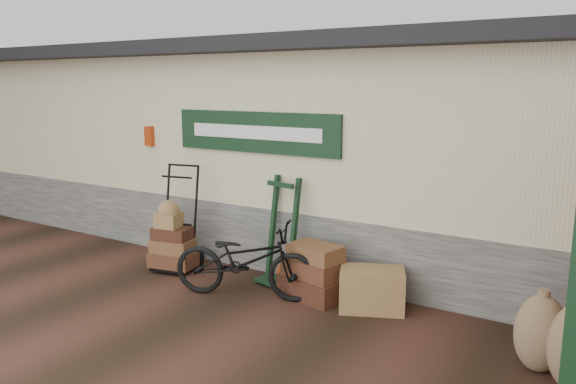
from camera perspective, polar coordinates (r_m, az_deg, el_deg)
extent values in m
plane|color=black|center=(7.12, -5.79, -10.48)|extent=(80.00, 80.00, 0.00)
cube|color=#4C4C47|center=(9.20, 4.77, -2.56)|extent=(14.00, 3.54, 0.90)
cube|color=beige|center=(8.97, 4.93, 6.79)|extent=(14.00, 3.50, 2.10)
cube|color=black|center=(8.83, 4.59, 14.20)|extent=(14.40, 4.10, 0.20)
cube|color=black|center=(7.61, -3.34, 6.08)|extent=(2.60, 0.06, 0.55)
cube|color=white|center=(7.58, -3.50, 6.06)|extent=(2.10, 0.01, 0.18)
cube|color=#A6330B|center=(8.93, -13.86, 5.54)|extent=(0.14, 0.10, 0.30)
cube|color=brown|center=(6.69, 8.52, -9.76)|extent=(0.87, 0.74, 0.48)
imported|color=black|center=(6.90, -4.33, -6.51)|extent=(1.18, 1.92, 1.05)
ellipsoid|color=brown|center=(5.72, 24.26, -12.95)|extent=(0.57, 0.53, 0.74)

